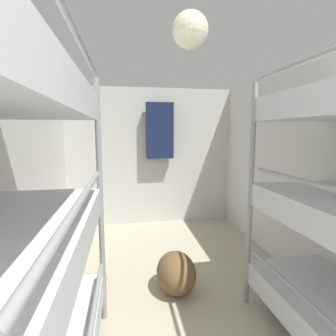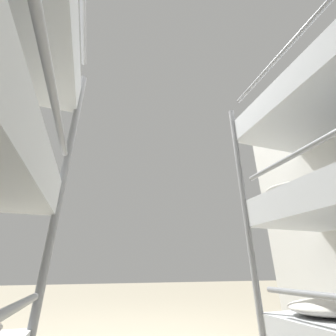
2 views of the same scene
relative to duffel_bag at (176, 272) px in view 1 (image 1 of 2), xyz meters
The scene contains 5 objects.
wall_right 1.70m from the duffel_bag, 13.35° to the right, with size 0.06×4.80×2.28m.
wall_back 2.26m from the duffel_bag, 90.94° to the left, with size 2.86×0.06×2.28m.
duffel_bag is the anchor object (origin of this frame).
hanging_coat 2.35m from the duffel_bag, 86.91° to the left, with size 0.44×0.12×0.90m.
ceiling_light 2.11m from the duffel_bag, 93.27° to the right, with size 0.24×0.24×0.24m.
Camera 1 is at (-0.45, 0.31, 1.56)m, focal length 28.00 mm.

